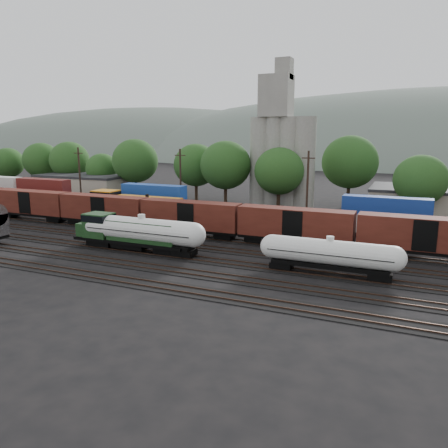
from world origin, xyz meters
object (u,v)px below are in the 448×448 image
at_px(orange_locomotive, 130,206).
at_px(tank_car_a, 142,231).
at_px(grain_silo, 281,151).
at_px(green_locomotive, 124,232).

bearing_deg(orange_locomotive, tank_car_a, -50.42).
bearing_deg(grain_silo, tank_car_a, -98.12).
bearing_deg(green_locomotive, grain_silo, 78.18).
xyz_separation_m(green_locomotive, tank_car_a, (2.73, -0.00, 0.28)).
height_order(green_locomotive, orange_locomotive, orange_locomotive).
relative_size(green_locomotive, orange_locomotive, 0.81).
relative_size(orange_locomotive, grain_silo, 0.69).
distance_m(green_locomotive, orange_locomotive, 17.85).
distance_m(green_locomotive, grain_silo, 42.81).
xyz_separation_m(orange_locomotive, grain_silo, (18.25, 26.00, 8.45)).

